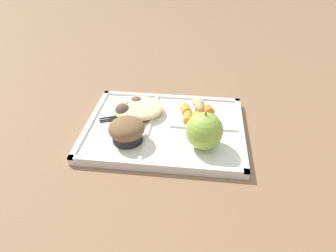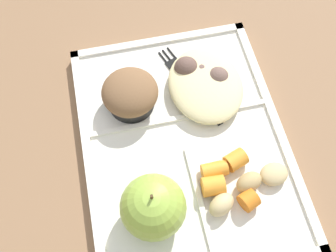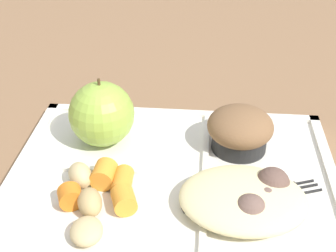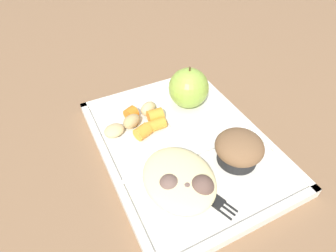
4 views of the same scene
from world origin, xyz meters
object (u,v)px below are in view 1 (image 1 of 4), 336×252
at_px(plastic_fork, 126,117).
at_px(lunch_tray, 165,129).
at_px(green_apple, 204,131).
at_px(bran_muffin, 127,131).

bearing_deg(plastic_fork, lunch_tray, 165.50).
xyz_separation_m(green_apple, plastic_fork, (0.20, -0.09, -0.04)).
height_order(lunch_tray, bran_muffin, bran_muffin).
bearing_deg(lunch_tray, green_apple, 146.34).
bearing_deg(plastic_fork, bran_muffin, 104.91).
relative_size(green_apple, plastic_fork, 0.58).
bearing_deg(lunch_tray, bran_muffin, 39.06).
xyz_separation_m(lunch_tray, plastic_fork, (0.10, -0.03, 0.01)).
height_order(bran_muffin, plastic_fork, bran_muffin).
bearing_deg(bran_muffin, green_apple, 180.00).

